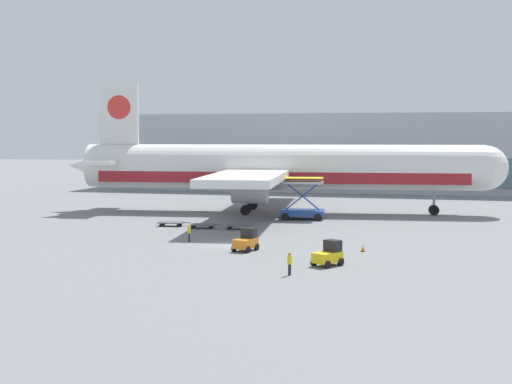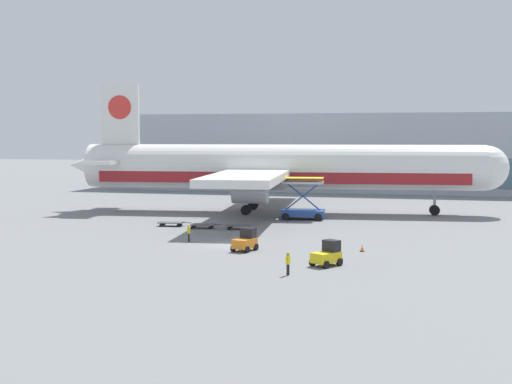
# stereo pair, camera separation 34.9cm
# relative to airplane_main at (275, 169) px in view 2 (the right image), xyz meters

# --- Properties ---
(ground_plane) EXTENTS (400.00, 400.00, 0.00)m
(ground_plane) POSITION_rel_airplane_main_xyz_m (1.44, -28.43, -5.84)
(ground_plane) COLOR slate
(terminal_building) EXTENTS (90.00, 18.20, 14.00)m
(terminal_building) POSITION_rel_airplane_main_xyz_m (4.48, 41.35, 1.15)
(terminal_building) COLOR #9EA8B2
(terminal_building) RESTS_ON ground_plane
(airplane_main) EXTENTS (58.03, 48.56, 17.00)m
(airplane_main) POSITION_rel_airplane_main_xyz_m (0.00, 0.00, 0.00)
(airplane_main) COLOR white
(airplane_main) RESTS_ON ground_plane
(scissor_lift_loader) EXTENTS (5.47, 3.82, 5.10)m
(scissor_lift_loader) POSITION_rel_airplane_main_xyz_m (4.84, -6.37, -3.88)
(scissor_lift_loader) COLOR #284C99
(scissor_lift_loader) RESTS_ON ground_plane
(baggage_tug_foreground) EXTENTS (2.57, 2.82, 2.00)m
(baggage_tug_foreground) POSITION_rel_airplane_main_xyz_m (12.13, -36.19, -4.96)
(baggage_tug_foreground) COLOR yellow
(baggage_tug_foreground) RESTS_ON ground_plane
(baggage_tug_mid) EXTENTS (2.17, 2.72, 2.00)m
(baggage_tug_mid) POSITION_rel_airplane_main_xyz_m (4.02, -30.72, -4.96)
(baggage_tug_mid) COLOR orange
(baggage_tug_mid) RESTS_ON ground_plane
(baggage_dolly_lead) EXTENTS (3.77, 1.83, 0.48)m
(baggage_dolly_lead) POSITION_rel_airplane_main_xyz_m (-8.46, -16.27, -5.45)
(baggage_dolly_lead) COLOR #56565B
(baggage_dolly_lead) RESTS_ON ground_plane
(baggage_dolly_second) EXTENTS (3.77, 1.83, 0.48)m
(baggage_dolly_second) POSITION_rel_airplane_main_xyz_m (-4.46, -17.22, -5.45)
(baggage_dolly_second) COLOR #56565B
(baggage_dolly_second) RESTS_ON ground_plane
(baggage_dolly_third) EXTENTS (3.77, 1.83, 0.48)m
(baggage_dolly_third) POSITION_rel_airplane_main_xyz_m (-0.32, -17.05, -5.45)
(baggage_dolly_third) COLOR #56565B
(baggage_dolly_third) RESTS_ON ground_plane
(ground_crew_near) EXTENTS (0.37, 0.50, 1.68)m
(ground_crew_near) POSITION_rel_airplane_main_xyz_m (-2.68, -26.84, -4.86)
(ground_crew_near) COLOR black
(ground_crew_near) RESTS_ON ground_plane
(ground_crew_far) EXTENTS (0.30, 0.56, 1.75)m
(ground_crew_far) POSITION_rel_airplane_main_xyz_m (9.85, -40.71, -4.81)
(ground_crew_far) COLOR black
(ground_crew_far) RESTS_ON ground_plane
(traffic_cone_near) EXTENTS (0.40, 0.40, 0.66)m
(traffic_cone_near) POSITION_rel_airplane_main_xyz_m (14.14, -28.65, -5.52)
(traffic_cone_near) COLOR black
(traffic_cone_near) RESTS_ON ground_plane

